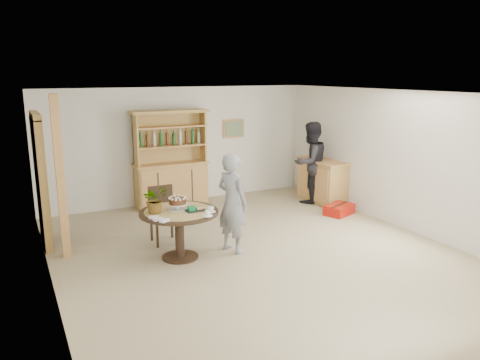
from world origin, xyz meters
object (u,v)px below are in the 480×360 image
Objects in this scene: teen_boy at (232,203)px; red_suitcase at (339,209)px; hutch at (171,174)px; dining_chair at (163,211)px; sideboard at (322,181)px; adult_person at (310,163)px; dining_table at (179,220)px.

teen_boy reaches higher than red_suitcase.
dining_chair is at bearing -112.29° from hutch.
hutch is at bearing -20.35° from teen_boy.
sideboard is (3.04, -1.24, -0.22)m from hutch.
red_suitcase is (3.64, -0.12, -0.43)m from dining_chair.
adult_person reaches higher than sideboard.
adult_person is (3.64, 0.92, 0.35)m from dining_chair.
dining_chair is (-0.84, -2.05, -0.15)m from hutch.
dining_table is at bearing 14.59° from adult_person.
dining_chair is at bearing 156.89° from red_suitcase.
teen_boy is (0.85, -0.10, 0.19)m from dining_table.
adult_person is at bearing 25.71° from dining_table.
hutch is 3.29m from sideboard.
hutch is 2.22m from dining_chair.
adult_person is 2.52× the size of red_suitcase.
red_suitcase is (-0.24, -0.93, -0.37)m from sideboard.
hutch is 1.70× the size of dining_table.
red_suitcase is (2.80, -2.17, -0.59)m from hutch.
dining_chair is 3.77m from adult_person.
dining_chair is 0.53× the size of adult_person.
hutch is 3.00m from dining_table.
adult_person is (2.79, 1.85, 0.09)m from teen_boy.
dining_table is 4.05m from adult_person.
red_suitcase is at bearing -94.41° from teen_boy.
sideboard is at bearing 22.84° from dining_table.
teen_boy reaches higher than dining_chair.
hutch is 3.02m from adult_person.
teen_boy is at bearing 174.95° from red_suitcase.
hutch is 2.90× the size of red_suitcase.
adult_person reaches higher than teen_boy.
hutch is 1.62× the size of sideboard.
red_suitcase is at bearing -0.71° from dining_chair.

